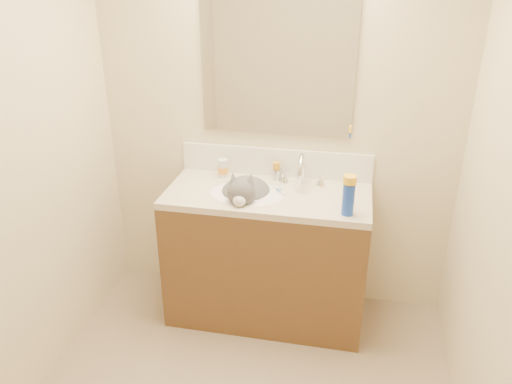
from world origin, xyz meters
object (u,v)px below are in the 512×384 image
at_px(vanity_cabinet, 267,258).
at_px(faucet, 302,173).
at_px(cat, 245,196).
at_px(spray_can, 348,199).
at_px(pill_bottle, 223,168).
at_px(amber_bottle, 276,170).
at_px(basin, 247,204).
at_px(silver_jar, 278,174).

height_order(vanity_cabinet, faucet, faucet).
relative_size(cat, spray_can, 2.50).
distance_m(faucet, pill_bottle, 0.50).
bearing_deg(faucet, amber_bottle, 154.17).
bearing_deg(basin, vanity_cabinet, 14.04).
xyz_separation_m(faucet, spray_can, (0.29, -0.33, 0.00)).
xyz_separation_m(vanity_cabinet, basin, (-0.12, -0.03, 0.38)).
relative_size(faucet, silver_jar, 4.20).
height_order(vanity_cabinet, silver_jar, silver_jar).
distance_m(faucet, spray_can, 0.43).
distance_m(basin, amber_bottle, 0.31).
bearing_deg(basin, spray_can, -15.14).
relative_size(cat, amber_bottle, 4.08).
bearing_deg(cat, basin, -36.85).
relative_size(vanity_cabinet, cat, 2.73).
xyz_separation_m(vanity_cabinet, faucet, (0.18, 0.14, 0.54)).
bearing_deg(spray_can, amber_bottle, 138.08).
bearing_deg(cat, pill_bottle, 129.66).
relative_size(basin, faucet, 1.61).
height_order(pill_bottle, spray_can, spray_can).
bearing_deg(silver_jar, vanity_cabinet, -96.96).
bearing_deg(amber_bottle, pill_bottle, -173.15).
bearing_deg(spray_can, faucet, 131.31).
distance_m(vanity_cabinet, basin, 0.40).
bearing_deg(basin, faucet, 29.12).
xyz_separation_m(faucet, cat, (-0.31, -0.16, -0.11)).
xyz_separation_m(amber_bottle, spray_can, (0.45, -0.41, 0.03)).
xyz_separation_m(pill_bottle, amber_bottle, (0.33, 0.04, -0.00)).
bearing_deg(cat, faucet, 24.09).
distance_m(cat, pill_bottle, 0.29).
distance_m(faucet, amber_bottle, 0.19).
relative_size(silver_jar, amber_bottle, 0.62).
relative_size(vanity_cabinet, spray_can, 6.83).
height_order(pill_bottle, amber_bottle, pill_bottle).
relative_size(pill_bottle, silver_jar, 1.74).
relative_size(basin, amber_bottle, 4.17).
bearing_deg(pill_bottle, cat, -46.93).
relative_size(basin, silver_jar, 6.75).
distance_m(basin, faucet, 0.38).
height_order(basin, faucet, faucet).
height_order(basin, pill_bottle, pill_bottle).
distance_m(cat, silver_jar, 0.28).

